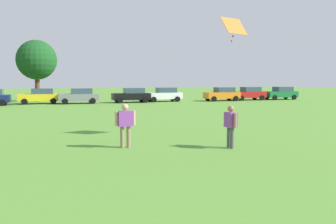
% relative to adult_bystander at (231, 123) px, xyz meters
% --- Properties ---
extents(ground_plane, '(160.00, 160.00, 0.00)m').
position_rel_adult_bystander_xyz_m(ground_plane, '(-7.37, 16.74, -1.01)').
color(ground_plane, '#568C33').
extents(adult_bystander, '(0.33, 0.81, 1.70)m').
position_rel_adult_bystander_xyz_m(adult_bystander, '(0.00, 0.00, 0.00)').
color(adult_bystander, '#4C4C51').
rests_on(adult_bystander, ground).
extents(bystander_near_trees, '(0.84, 0.35, 1.76)m').
position_rel_adult_bystander_xyz_m(bystander_near_trees, '(-3.95, 1.38, 0.04)').
color(bystander_near_trees, '#8C7259').
rests_on(bystander_near_trees, ground).
extents(kite, '(1.40, 0.98, 1.14)m').
position_rel_adult_bystander_xyz_m(kite, '(1.45, 2.60, 4.13)').
color(kite, orange).
extents(parked_car_yellow_2, '(4.30, 2.02, 1.68)m').
position_rel_adult_bystander_xyz_m(parked_car_yellow_2, '(-7.77, 29.48, -0.15)').
color(parked_car_yellow_2, yellow).
rests_on(parked_car_yellow_2, ground).
extents(parked_car_gray_3, '(4.30, 2.02, 1.68)m').
position_rel_adult_bystander_xyz_m(parked_car_gray_3, '(-3.66, 28.60, -0.15)').
color(parked_car_gray_3, slate).
rests_on(parked_car_gray_3, ground).
extents(parked_car_black_4, '(4.30, 2.02, 1.68)m').
position_rel_adult_bystander_xyz_m(parked_car_black_4, '(2.25, 28.57, -0.15)').
color(parked_car_black_4, black).
rests_on(parked_car_black_4, ground).
extents(parked_car_white_5, '(4.30, 2.02, 1.68)m').
position_rel_adult_bystander_xyz_m(parked_car_white_5, '(6.34, 29.17, -0.15)').
color(parked_car_white_5, white).
rests_on(parked_car_white_5, ground).
extents(parked_car_orange_6, '(4.30, 2.02, 1.68)m').
position_rel_adult_bystander_xyz_m(parked_car_orange_6, '(13.57, 28.20, -0.15)').
color(parked_car_orange_6, orange).
rests_on(parked_car_orange_6, ground).
extents(parked_car_red_7, '(4.30, 2.02, 1.68)m').
position_rel_adult_bystander_xyz_m(parked_car_red_7, '(17.56, 28.69, -0.15)').
color(parked_car_red_7, red).
rests_on(parked_car_red_7, ground).
extents(parked_car_green_8, '(4.30, 2.02, 1.68)m').
position_rel_adult_bystander_xyz_m(parked_car_green_8, '(22.27, 28.55, -0.15)').
color(parked_car_green_8, '#196B38').
rests_on(parked_car_green_8, ground).
extents(tree_far_right, '(4.69, 4.69, 7.31)m').
position_rel_adult_bystander_xyz_m(tree_far_right, '(-8.11, 33.64, 3.93)').
color(tree_far_right, brown).
rests_on(tree_far_right, ground).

